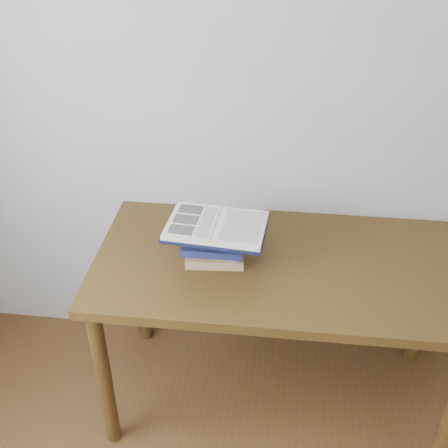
# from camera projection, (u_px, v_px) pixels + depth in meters

# --- Properties ---
(room_shell) EXTENTS (3.54, 3.54, 2.62)m
(room_shell) POSITION_uv_depth(u_px,v_px,m) (309.00, 441.00, 0.54)
(room_shell) COLOR #ACABA3
(room_shell) RESTS_ON ground
(desk) EXTENTS (1.44, 0.72, 0.77)m
(desk) POSITION_uv_depth(u_px,v_px,m) (281.00, 282.00, 2.20)
(desk) COLOR #4C3313
(desk) RESTS_ON ground
(book_stack) EXTENTS (0.26, 0.20, 0.15)m
(book_stack) POSITION_uv_depth(u_px,v_px,m) (217.00, 242.00, 2.12)
(book_stack) COLOR #A68556
(book_stack) RESTS_ON desk
(open_book) EXTENTS (0.38, 0.28, 0.03)m
(open_book) POSITION_uv_depth(u_px,v_px,m) (217.00, 226.00, 2.05)
(open_book) COLOR black
(open_book) RESTS_ON book_stack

